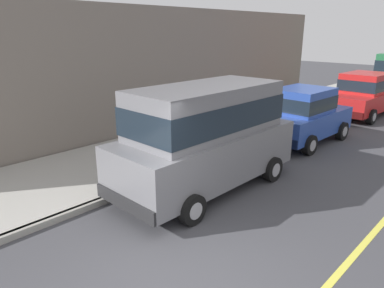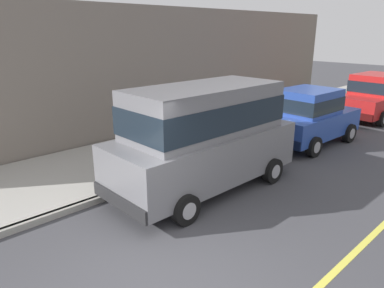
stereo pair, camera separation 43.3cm
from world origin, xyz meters
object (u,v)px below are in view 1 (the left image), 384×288
Objects in this scene: car_red_sedan at (365,94)px; dog_white at (177,144)px; car_blue_hatchback at (303,114)px; car_grey_van at (207,133)px.

car_red_sedan is 7.18× the size of dog_white.
car_red_sedan is at bearing 89.35° from car_blue_hatchback.
car_blue_hatchback reaches higher than dog_white.
dog_white is at bearing 153.94° from car_grey_van.
dog_white is (-1.95, -4.10, -0.55)m from car_blue_hatchback.
car_grey_van reaches higher than car_blue_hatchback.
car_red_sedan is 9.93m from dog_white.
car_red_sedan is at bearing 78.27° from dog_white.
car_grey_van is 2.50m from dog_white.
car_grey_van reaches higher than car_red_sedan.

